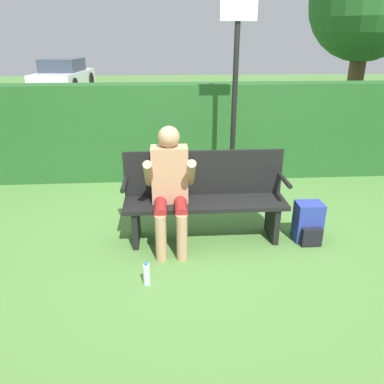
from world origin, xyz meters
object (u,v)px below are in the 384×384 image
backpack (308,223)px  tree (367,4)px  signpost (235,85)px  parked_car (64,75)px  park_bench (205,196)px  person_seated (170,183)px  water_bottle (147,274)px

backpack → tree: size_ratio=0.12×
signpost → parked_car: signpost is taller
signpost → parked_car: size_ratio=0.64×
park_bench → tree: size_ratio=0.46×
parked_car → tree: tree is taller
tree → person_seated: bearing=-133.5°
park_bench → water_bottle: size_ratio=7.67×
park_bench → person_seated: size_ratio=1.37×
tree → park_bench: bearing=-131.5°
park_bench → person_seated: person_seated is taller
person_seated → backpack: 1.58m
park_bench → backpack: 1.18m
person_seated → tree: 5.88m
tree → water_bottle: bearing=-130.4°
water_bottle → signpost: 2.73m
backpack → parked_car: bearing=113.6°
parked_car → park_bench: bearing=-155.6°
water_bottle → parked_car: parked_car is taller
park_bench → signpost: (0.50, 1.18, 1.04)m
person_seated → backpack: size_ratio=2.90×
park_bench → backpack: park_bench is taller
signpost → parked_car: (-5.22, 12.05, -0.92)m
park_bench → signpost: 1.65m
park_bench → parked_car: size_ratio=0.43×
park_bench → backpack: bearing=-8.5°
backpack → park_bench: bearing=171.5°
water_bottle → parked_car: size_ratio=0.06×
backpack → tree: 5.28m
water_bottle → signpost: (1.11, 2.05, 1.42)m
park_bench → person_seated: bearing=-161.1°
park_bench → parked_car: bearing=109.6°
person_seated → signpost: size_ratio=0.49×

